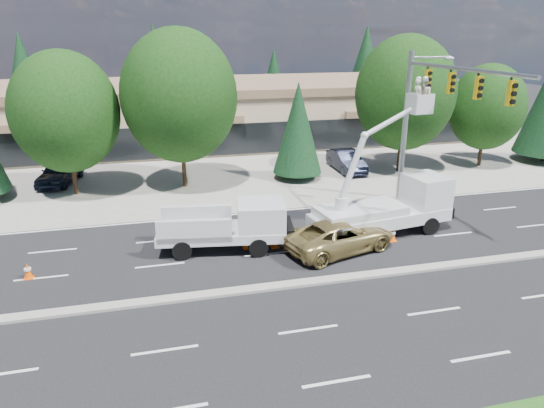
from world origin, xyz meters
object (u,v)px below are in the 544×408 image
object	(u,v)px
utility_pickup	(231,230)
minivan	(340,236)
signal_mast	(427,107)
bucket_truck	(391,202)

from	to	relation	value
utility_pickup	minivan	world-z (taller)	utility_pickup
signal_mast	minivan	world-z (taller)	signal_mast
minivan	signal_mast	bearing A→B (deg)	-73.18
signal_mast	minivan	size ratio (longest dim) A/B	1.85
signal_mast	minivan	distance (m)	9.42
bucket_truck	minivan	bearing A→B (deg)	-164.69
minivan	bucket_truck	bearing A→B (deg)	-82.30
bucket_truck	minivan	distance (m)	3.81
signal_mast	utility_pickup	world-z (taller)	signal_mast
signal_mast	bucket_truck	world-z (taller)	signal_mast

